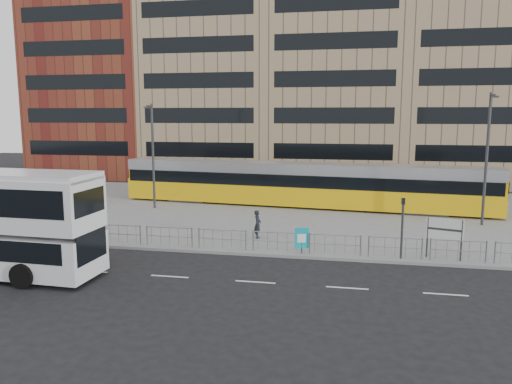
% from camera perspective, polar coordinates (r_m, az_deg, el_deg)
% --- Properties ---
extents(ground, '(120.00, 120.00, 0.00)m').
position_cam_1_polar(ground, '(26.54, -2.67, -7.19)').
color(ground, black).
rests_on(ground, ground).
extents(plaza, '(64.00, 24.00, 0.15)m').
position_cam_1_polar(plaza, '(37.97, 1.61, -2.15)').
color(plaza, slate).
rests_on(plaza, ground).
extents(kerb, '(64.00, 0.25, 0.17)m').
position_cam_1_polar(kerb, '(26.57, -2.65, -7.00)').
color(kerb, gray).
rests_on(kerb, ground).
extents(building_row, '(70.40, 18.40, 31.20)m').
position_cam_1_polar(building_row, '(59.47, 6.82, 14.21)').
color(building_row, brown).
rests_on(building_row, ground).
extents(pedestrian_barrier, '(32.07, 0.07, 1.10)m').
position_cam_1_polar(pedestrian_barrier, '(26.38, 1.81, -5.08)').
color(pedestrian_barrier, gray).
rests_on(pedestrian_barrier, plaza).
extents(road_markings, '(62.00, 0.12, 0.01)m').
position_cam_1_polar(road_markings, '(22.61, -2.60, -10.07)').
color(road_markings, white).
rests_on(road_markings, ground).
extents(tram, '(29.28, 5.78, 3.44)m').
position_cam_1_polar(tram, '(39.31, 5.15, 0.86)').
color(tram, '#F0B60D').
rests_on(tram, plaza).
extents(station_sign, '(1.73, 0.58, 2.06)m').
position_cam_1_polar(station_sign, '(26.62, 20.76, -4.22)').
color(station_sign, '#2D2D30').
rests_on(station_sign, plaza).
extents(ad_panel, '(0.71, 0.24, 1.36)m').
position_cam_1_polar(ad_panel, '(26.16, 5.25, -5.33)').
color(ad_panel, '#2D2D30').
rests_on(ad_panel, plaza).
extents(pedestrian, '(0.41, 0.61, 1.65)m').
position_cam_1_polar(pedestrian, '(29.20, 0.19, -3.71)').
color(pedestrian, black).
rests_on(pedestrian, plaza).
extents(traffic_light_west, '(0.19, 0.22, 3.10)m').
position_cam_1_polar(traffic_light_west, '(30.48, -20.09, -1.52)').
color(traffic_light_west, '#2D2D30').
rests_on(traffic_light_west, plaza).
extents(traffic_light_east, '(0.22, 0.24, 3.10)m').
position_cam_1_polar(traffic_light_east, '(25.93, 16.41, -3.10)').
color(traffic_light_east, '#2D2D30').
rests_on(traffic_light_east, plaza).
extents(lamp_post_west, '(0.45, 1.04, 7.98)m').
position_cam_1_polar(lamp_post_west, '(38.88, -11.73, 4.53)').
color(lamp_post_west, '#2D2D30').
rests_on(lamp_post_west, plaza).
extents(lamp_post_east, '(0.45, 1.04, 8.56)m').
position_cam_1_polar(lamp_post_east, '(35.31, 24.90, 3.94)').
color(lamp_post_east, '#2D2D30').
rests_on(lamp_post_east, plaza).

